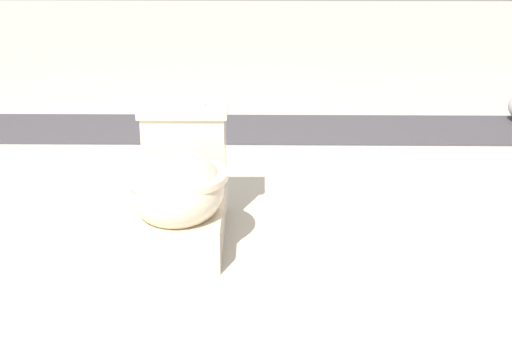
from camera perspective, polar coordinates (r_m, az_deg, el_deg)
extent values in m
plane|color=#B7B2A8|center=(3.02, -6.00, -4.66)|extent=(14.00, 14.00, 0.00)
cube|color=#423F44|center=(4.27, 2.71, 3.32)|extent=(0.56, 8.00, 0.01)
cube|color=beige|center=(2.90, -5.94, -3.94)|extent=(0.60, 0.34, 0.17)
ellipsoid|color=beige|center=(2.74, -6.30, -1.49)|extent=(0.44, 0.36, 0.28)
cylinder|color=beige|center=(2.72, -6.34, -0.40)|extent=(0.39, 0.39, 0.03)
cube|color=beige|center=(3.01, -5.70, 1.82)|extent=(0.18, 0.34, 0.30)
cube|color=beige|center=(2.96, -5.82, 4.89)|extent=(0.21, 0.37, 0.04)
cylinder|color=silver|center=(2.94, -4.28, 5.35)|extent=(0.02, 0.02, 0.01)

